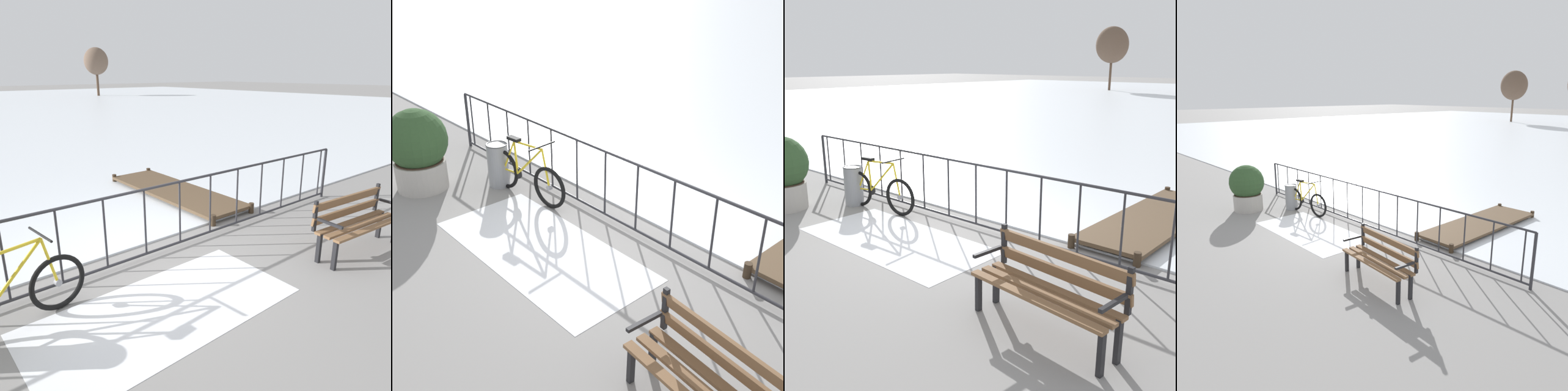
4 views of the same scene
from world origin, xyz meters
The scene contains 8 objects.
ground_plane centered at (0.00, 0.00, 0.00)m, with size 160.00×160.00×0.00m, color gray.
snow_patch centered at (-0.54, -1.20, 0.00)m, with size 3.09×1.46×0.01m, color white.
railing_fence centered at (0.00, 0.00, 0.56)m, with size 9.06×0.06×1.07m.
bicycle_near_railing centered at (-1.94, -0.45, 0.37)m, with size 1.71×0.52×0.97m.
park_bench centered at (2.56, -1.76, 0.51)m, with size 1.64×0.63×0.89m.
trash_bin centered at (-2.59, -0.54, 0.37)m, with size 0.35×0.35×0.73m.
wooden_dock centered at (2.08, 2.10, 0.12)m, with size 1.10×3.70×0.20m.
tree_far_west centered at (-16.92, 37.59, 4.17)m, with size 3.02×3.02×5.85m.
Camera 3 is at (4.85, -5.31, 2.57)m, focal length 43.46 mm.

